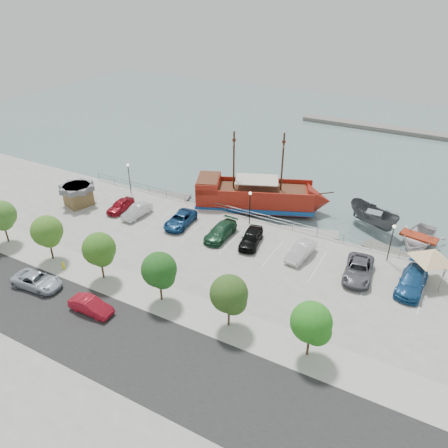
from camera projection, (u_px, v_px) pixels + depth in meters
The scene contains 34 objects.
ground at pixel (223, 258), 47.91m from camera, with size 160.00×160.00×0.00m, color slate.
land_slab at pixel (85, 396), 31.72m from camera, with size 100.00×58.00×1.20m, color gray.
street at pixel (128, 345), 35.22m from camera, with size 100.00×8.00×0.04m, color black.
sidewalk at pixel (171, 303), 39.79m from camera, with size 100.00×4.00×0.05m, color #A7A495.
seawall_railing at pixel (254, 216), 53.10m from camera, with size 50.00×0.06×1.00m.
far_shore at pixel (403, 131), 85.45m from camera, with size 40.00×3.00×0.80m, color slate.
pirate_ship at pixel (265, 198), 56.62m from camera, with size 17.73×10.97×11.07m.
patrol_boat at pixel (373, 219), 52.80m from camera, with size 2.65×7.03×2.72m, color #4B4C4E.
speedboat at pixel (418, 240), 49.85m from camera, with size 4.83×6.77×1.40m, color beige.
dock_west at pixel (164, 196), 60.84m from camera, with size 7.32×2.09×0.42m, color slate.
dock_mid at pixel (309, 233), 52.05m from camera, with size 6.89×1.97×0.39m, color gray.
dock_east at pixel (396, 256), 47.92m from camera, with size 7.33×2.10×0.42m, color #69655B.
shed at pixel (78, 194), 56.13m from camera, with size 4.21×4.21×2.73m.
canopy_tent at pixel (433, 251), 41.24m from camera, with size 4.93×4.93×3.80m.
street_van at pixel (37, 281), 41.55m from camera, with size 2.30×4.98×1.38m, color #B4BCC8.
street_sedan at pixel (91, 306), 38.41m from camera, with size 1.46×4.18×1.38m, color #AE1424.
fire_hydrant at pixel (63, 265), 44.21m from camera, with size 0.28×0.28×0.80m.
lamp_post_left at pixel (129, 173), 58.38m from camera, with size 0.36×0.36×4.28m.
lamp_post_mid at pixel (250, 202), 50.91m from camera, with size 0.36×0.36×4.28m.
lamp_post_right at pixel (392, 236), 44.26m from camera, with size 0.36×0.36×4.28m.
tree_a at pixel (2, 216), 47.18m from camera, with size 3.30×3.20×5.00m.
tree_b at pixel (47, 232), 44.27m from camera, with size 3.30×3.20×5.00m.
tree_c at pixel (100, 250), 41.37m from camera, with size 3.30×3.20×5.00m.
tree_d at pixel (160, 271), 38.46m from camera, with size 3.30×3.20×5.00m.
tree_e at pixel (230, 296), 35.55m from camera, with size 3.30×3.20×5.00m.
tree_f at pixel (313, 324), 32.64m from camera, with size 3.30×3.20×5.00m.
parked_car_a at pixel (120, 205), 55.02m from camera, with size 1.70×4.23×1.44m, color maroon.
parked_car_b at pixel (137, 211), 53.72m from camera, with size 1.52×4.36×1.44m, color silver.
parked_car_c at pixel (180, 220), 51.84m from camera, with size 2.39×5.17×1.44m, color navy.
parked_car_d at pixel (221, 231), 49.40m from camera, with size 2.12×5.21×1.51m, color #194227.
parked_car_e at pixel (251, 238), 48.09m from camera, with size 1.95×4.83×1.65m, color black.
parked_car_f at pixel (301, 251), 45.89m from camera, with size 1.60×4.59×1.51m, color white.
parked_car_g at pixel (358, 270), 42.92m from camera, with size 2.61×5.66×1.57m, color #585860.
parked_car_h at pixel (412, 282), 41.22m from camera, with size 2.32×5.71×1.66m, color navy.
Camera 1 is at (19.09, -34.84, 26.05)m, focal length 35.00 mm.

